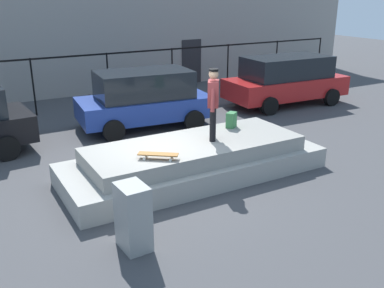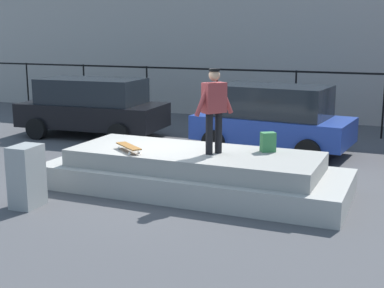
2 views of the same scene
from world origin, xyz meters
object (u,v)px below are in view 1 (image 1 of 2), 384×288
Objects in this scene: skateboarder at (213,100)px; car_blue_hatchback_mid at (144,98)px; backpack at (231,120)px; utility_box at (133,217)px; skateboard at (158,154)px; car_red_hatchback_far at (286,79)px.

skateboarder is 4.25m from car_blue_hatchback_mid.
skateboarder reaches higher than backpack.
car_blue_hatchback_mid is at bearing -111.56° from backpack.
skateboarder is 3.74m from utility_box.
skateboard is at bearing -163.58° from skateboarder.
car_red_hatchback_far reaches higher than utility_box.
skateboarder is 1.91m from skateboard.
skateboard is 0.69× the size of utility_box.
skateboard is at bearing -110.53° from car_blue_hatchback_mid.
car_blue_hatchback_mid reaches higher than backpack.
car_blue_hatchback_mid is 3.69× the size of utility_box.
backpack is at bearing 32.30° from skateboarder.
skateboard is 2.05m from utility_box.
car_blue_hatchback_mid is (1.74, 4.64, 0.02)m from skateboard.
utility_box is at bearing -144.01° from skateboarder.
skateboard is 2.02× the size of backpack.
backpack is at bearing -144.14° from car_red_hatchback_far.
utility_box is at bearing -144.46° from car_red_hatchback_far.
backpack is 0.09× the size of car_blue_hatchback_mid.
car_blue_hatchback_mid is 5.82m from car_red_hatchback_far.
skateboarder is at bearing 33.18° from utility_box.
skateboarder is at bearing -91.41° from car_blue_hatchback_mid.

